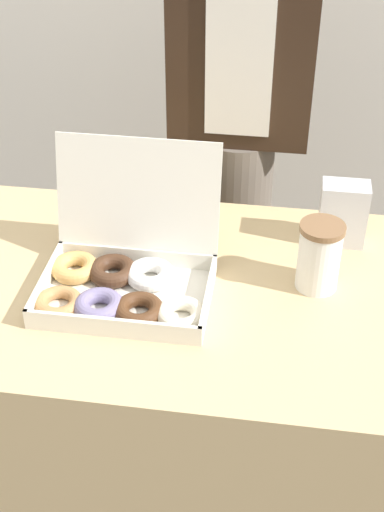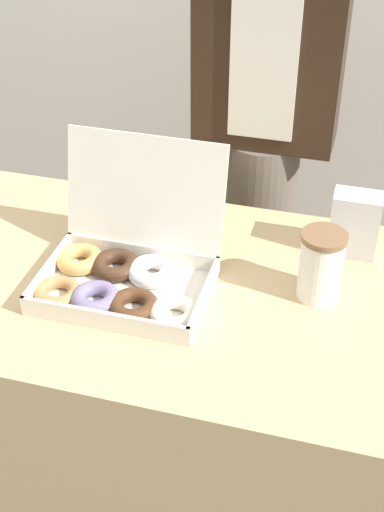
% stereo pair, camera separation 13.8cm
% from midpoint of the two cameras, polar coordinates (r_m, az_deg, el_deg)
% --- Properties ---
extents(ground_plane, '(14.00, 14.00, 0.00)m').
position_cam_midpoint_polar(ground_plane, '(2.01, -0.38, -19.63)').
color(ground_plane, '#4C4742').
extents(table, '(1.19, 0.66, 0.77)m').
position_cam_midpoint_polar(table, '(1.71, -0.43, -12.28)').
color(table, tan).
rests_on(table, ground_plane).
extents(donut_box, '(0.36, 0.29, 0.27)m').
position_cam_midpoint_polar(donut_box, '(1.41, -2.81, -1.40)').
color(donut_box, silver).
rests_on(donut_box, table).
extents(coffee_cup, '(0.09, 0.09, 0.14)m').
position_cam_midpoint_polar(coffee_cup, '(1.40, 13.08, -0.84)').
color(coffee_cup, white).
rests_on(coffee_cup, table).
extents(napkin_holder, '(0.10, 0.06, 0.14)m').
position_cam_midpoint_polar(napkin_holder, '(1.54, 15.42, 2.39)').
color(napkin_holder, silver).
rests_on(napkin_holder, table).
extents(person_customer, '(0.34, 0.21, 1.61)m').
position_cam_midpoint_polar(person_customer, '(1.81, 8.18, 11.05)').
color(person_customer, '#665B51').
rests_on(person_customer, ground_plane).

